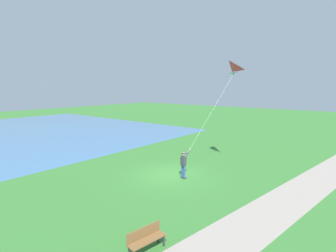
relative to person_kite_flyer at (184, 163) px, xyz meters
name	(u,v)px	position (x,y,z in m)	size (l,w,h in m)	color
ground_plane	(172,175)	(1.01, -0.02, -1.05)	(120.00, 120.00, 0.00)	#33702D
walkway_path	(263,217)	(-5.89, 1.98, -1.04)	(2.40, 32.00, 0.02)	gray
person_kite_flyer	(184,163)	(0.00, 0.00, 0.00)	(0.49, 0.63, 1.83)	#232328
flying_kite	(229,69)	(-1.25, -3.52, 6.15)	(2.00, 4.10, 5.91)	red
park_bench_near_walkway	(146,238)	(-3.39, 7.15, -0.54)	(0.67, 1.55, 0.88)	brown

